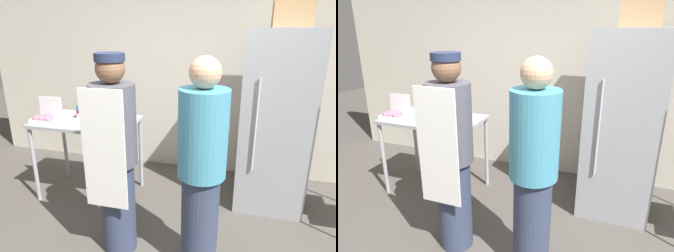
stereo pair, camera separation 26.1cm
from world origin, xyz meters
TOP-DOWN VIEW (x-y plane):
  - back_wall at (0.00, 2.27)m, footprint 6.40×0.12m
  - refrigerator at (0.78, 1.60)m, footprint 0.70×0.75m
  - prep_counter at (-1.21, 1.22)m, footprint 1.12×0.67m
  - donut_box at (-1.60, 1.05)m, footprint 0.28×0.22m
  - blender_pitcher at (-0.90, 1.21)m, footprint 0.12×0.12m
  - binder_stack at (-1.19, 1.37)m, footprint 0.33×0.26m
  - cardboard_storage_box at (0.83, 1.56)m, footprint 0.35×0.29m
  - person_baker at (-0.52, 0.45)m, footprint 0.36×0.38m
  - person_customer at (0.20, 0.42)m, footprint 0.36×0.36m

SIDE VIEW (x-z plane):
  - prep_counter at x=-1.21m, z-range 0.35..1.26m
  - person_customer at x=0.20m, z-range 0.02..1.74m
  - person_baker at x=-0.52m, z-range 0.04..1.75m
  - refrigerator at x=0.78m, z-range 0.00..1.89m
  - donut_box at x=-1.60m, z-range 0.83..1.09m
  - binder_stack at x=-1.19m, z-range 0.91..1.06m
  - blender_pitcher at x=-0.90m, z-range 0.89..1.20m
  - back_wall at x=0.00m, z-range 0.00..2.74m
  - cardboard_storage_box at x=0.83m, z-range 1.89..2.12m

